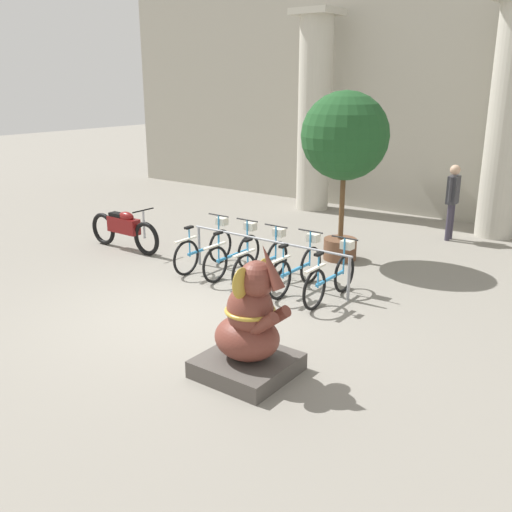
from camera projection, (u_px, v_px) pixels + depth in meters
ground_plane at (190, 314)px, 8.70m from camera, size 60.00×60.00×0.00m
building_facade at (419, 98)px, 14.41m from camera, size 20.00×0.20×6.00m
column_left at (314, 112)px, 15.15m from camera, size 1.10×1.10×5.16m
column_right at (509, 119)px, 12.36m from camera, size 1.10×1.10×5.16m
bike_rack at (267, 249)px, 9.99m from camera, size 3.32×0.05×0.77m
bicycle_0 at (205, 248)px, 10.74m from camera, size 0.48×1.63×0.97m
bicycle_1 at (234, 254)px, 10.37m from camera, size 0.48×1.63×0.97m
bicycle_2 at (262, 262)px, 9.94m from camera, size 0.48×1.63×0.97m
bicycle_3 at (297, 268)px, 9.60m from camera, size 0.48×1.63×0.97m
bicycle_4 at (331, 277)px, 9.18m from camera, size 0.48×1.63×0.97m
elephant_statue at (250, 331)px, 6.77m from camera, size 1.06×1.06×1.71m
motorcycle at (124, 228)px, 11.89m from camera, size 2.04×0.55×0.94m
person_pedestrian at (453, 195)px, 12.50m from camera, size 0.22×0.47×1.68m
potted_tree at (345, 140)px, 10.72m from camera, size 1.67×1.67×3.26m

